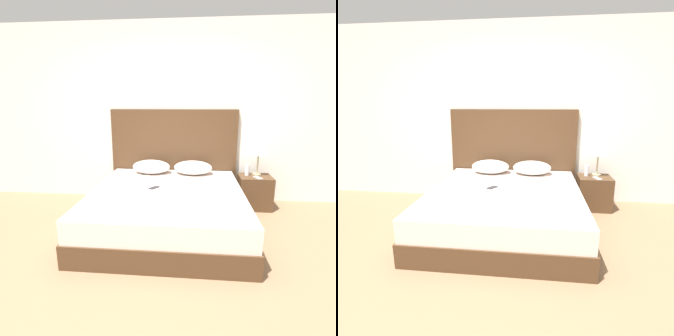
# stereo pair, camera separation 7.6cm
# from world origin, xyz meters

# --- Properties ---
(ground_plane) EXTENTS (16.00, 16.00, 0.00)m
(ground_plane) POSITION_xyz_m (0.00, 0.00, 0.00)
(ground_plane) COLOR #8C6B4C
(wall_back) EXTENTS (10.00, 0.06, 2.70)m
(wall_back) POSITION_xyz_m (0.00, 2.23, 1.35)
(wall_back) COLOR white
(wall_back) RESTS_ON ground_plane
(bed) EXTENTS (1.86, 2.00, 0.49)m
(bed) POSITION_xyz_m (0.06, 1.13, 0.24)
(bed) COLOR #4C331E
(bed) RESTS_ON ground_plane
(headboard) EXTENTS (1.95, 0.05, 1.43)m
(headboard) POSITION_xyz_m (0.06, 2.16, 0.72)
(headboard) COLOR #4C331E
(headboard) RESTS_ON ground_plane
(pillow_left) EXTENTS (0.56, 0.39, 0.20)m
(pillow_left) POSITION_xyz_m (-0.26, 1.89, 0.59)
(pillow_left) COLOR silver
(pillow_left) RESTS_ON bed
(pillow_right) EXTENTS (0.56, 0.39, 0.20)m
(pillow_right) POSITION_xyz_m (0.37, 1.89, 0.59)
(pillow_right) COLOR silver
(pillow_right) RESTS_ON bed
(phone_on_bed) EXTENTS (0.15, 0.16, 0.01)m
(phone_on_bed) POSITION_xyz_m (-0.11, 1.19, 0.50)
(phone_on_bed) COLOR #232328
(phone_on_bed) RESTS_ON bed
(nightstand) EXTENTS (0.47, 0.39, 0.49)m
(nightstand) POSITION_xyz_m (1.28, 1.88, 0.24)
(nightstand) COLOR #4C331E
(nightstand) RESTS_ON ground_plane
(table_lamp) EXTENTS (0.25, 0.25, 0.45)m
(table_lamp) POSITION_xyz_m (1.32, 1.96, 0.85)
(table_lamp) COLOR tan
(table_lamp) RESTS_ON nightstand
(phone_on_nightstand) EXTENTS (0.12, 0.17, 0.01)m
(phone_on_nightstand) POSITION_xyz_m (1.29, 1.78, 0.49)
(phone_on_nightstand) COLOR #B7B7BC
(phone_on_nightstand) RESTS_ON nightstand
(toiletry_bottle) EXTENTS (0.06, 0.06, 0.16)m
(toiletry_bottle) POSITION_xyz_m (1.17, 1.91, 0.57)
(toiletry_bottle) COLOR silver
(toiletry_bottle) RESTS_ON nightstand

